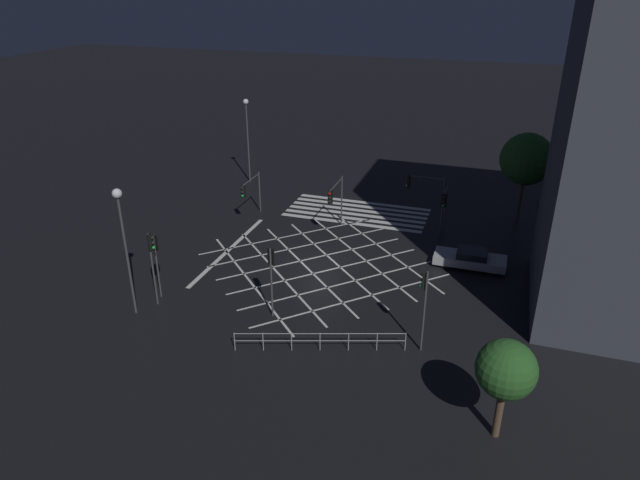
% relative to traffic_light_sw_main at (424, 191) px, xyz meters
% --- Properties ---
extents(ground_plane, '(200.00, 200.00, 0.00)m').
position_rel_traffic_light_sw_main_xyz_m(ground_plane, '(5.55, 6.97, -3.34)').
color(ground_plane, black).
extents(road_markings, '(16.75, 20.33, 0.01)m').
position_rel_traffic_light_sw_main_xyz_m(road_markings, '(5.92, 1.67, -3.34)').
color(road_markings, silver).
rests_on(road_markings, ground_plane).
extents(traffic_light_sw_main, '(2.81, 0.36, 4.53)m').
position_rel_traffic_light_sw_main_xyz_m(traffic_light_sw_main, '(0.00, 0.00, 0.00)').
color(traffic_light_sw_main, '#424244').
rests_on(traffic_light_sw_main, ground_plane).
extents(traffic_light_median_south, '(0.36, 3.22, 3.91)m').
position_rel_traffic_light_sw_main_xyz_m(traffic_light_median_south, '(6.06, 1.96, -0.43)').
color(traffic_light_median_south, '#424244').
rests_on(traffic_light_median_south, ground_plane).
extents(traffic_light_ne_cross, '(0.36, 0.39, 4.02)m').
position_rel_traffic_light_sw_main_xyz_m(traffic_light_ne_cross, '(13.22, 13.81, -0.47)').
color(traffic_light_ne_cross, '#424244').
rests_on(traffic_light_ne_cross, ground_plane).
extents(traffic_light_sw_cross, '(0.36, 2.20, 3.83)m').
position_rel_traffic_light_sw_main_xyz_m(traffic_light_sw_cross, '(-1.54, 0.43, -0.54)').
color(traffic_light_sw_cross, '#424244').
rests_on(traffic_light_sw_cross, ground_plane).
extents(traffic_light_median_north, '(0.36, 0.39, 4.18)m').
position_rel_traffic_light_sw_main_xyz_m(traffic_light_median_north, '(6.11, 13.62, -0.36)').
color(traffic_light_median_north, '#424244').
rests_on(traffic_light_median_north, ground_plane).
extents(traffic_light_se_cross, '(0.36, 3.20, 3.32)m').
position_rel_traffic_light_sw_main_xyz_m(traffic_light_se_cross, '(13.01, 1.53, -0.87)').
color(traffic_light_se_cross, '#424244').
rests_on(traffic_light_se_cross, ground_plane).
extents(traffic_light_ne_main, '(0.39, 0.36, 4.49)m').
position_rel_traffic_light_sw_main_xyz_m(traffic_light_ne_main, '(12.87, 14.67, -0.15)').
color(traffic_light_ne_main, '#424244').
rests_on(traffic_light_ne_main, ground_plane).
extents(traffic_light_nw_main, '(0.39, 0.36, 4.55)m').
position_rel_traffic_light_sw_main_xyz_m(traffic_light_nw_main, '(-2.24, 14.30, -0.11)').
color(traffic_light_nw_main, '#424244').
rests_on(traffic_light_nw_main, ground_plane).
extents(street_lamp_east, '(0.52, 0.52, 7.46)m').
position_rel_traffic_light_sw_main_xyz_m(street_lamp_east, '(13.62, 15.85, 2.05)').
color(street_lamp_east, '#424244').
rests_on(street_lamp_east, ground_plane).
extents(street_lamp_west, '(0.48, 0.48, 7.55)m').
position_rel_traffic_light_sw_main_xyz_m(street_lamp_west, '(16.82, -6.52, 1.88)').
color(street_lamp_west, '#424244').
rests_on(street_lamp_west, ground_plane).
extents(street_tree_near, '(3.93, 3.93, 6.82)m').
position_rel_traffic_light_sw_main_xyz_m(street_tree_near, '(-6.70, -5.10, 1.51)').
color(street_tree_near, brown).
rests_on(street_tree_near, ground_plane).
extents(street_tree_far, '(2.44, 2.44, 4.60)m').
position_rel_traffic_light_sw_main_xyz_m(street_tree_far, '(-6.25, 19.22, 0.01)').
color(street_tree_far, brown).
rests_on(street_tree_far, ground_plane).
extents(waiting_car, '(4.62, 1.80, 1.20)m').
position_rel_traffic_light_sw_main_xyz_m(waiting_car, '(-3.87, 4.18, -2.76)').
color(waiting_car, '#B7BABC').
rests_on(waiting_car, ground_plane).
extents(pedestrian_railing, '(8.29, 2.79, 1.05)m').
position_rel_traffic_light_sw_main_xyz_m(pedestrian_railing, '(2.56, 15.95, -2.67)').
color(pedestrian_railing, '#9EA0A5').
rests_on(pedestrian_railing, ground_plane).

